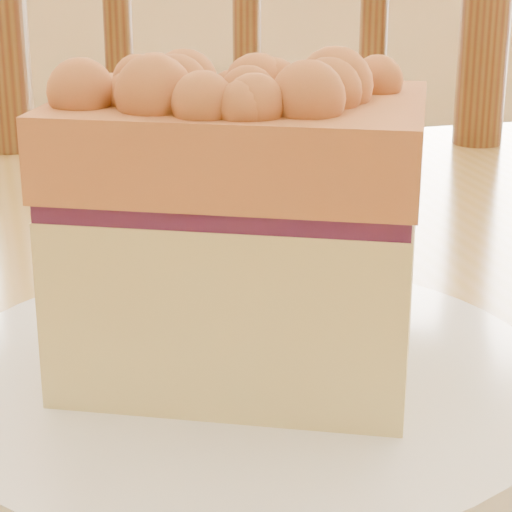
{
  "coord_description": "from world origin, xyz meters",
  "views": [
    {
      "loc": [
        0.01,
        -0.32,
        0.93
      ],
      "look_at": [
        -0.05,
        0.05,
        0.8
      ],
      "focal_mm": 70.0,
      "sensor_mm": 36.0,
      "label": 1
    }
  ],
  "objects": [
    {
      "name": "cafe_chair_main",
      "position": [
        -0.17,
        0.63,
        0.52
      ],
      "size": [
        0.56,
        0.56,
        1.04
      ],
      "rotation": [
        0.0,
        0.0,
        3.37
      ],
      "color": "brown",
      "rests_on": "ground"
    },
    {
      "name": "cake_slice",
      "position": [
        -0.05,
        0.02,
        0.83
      ],
      "size": [
        0.13,
        0.09,
        0.12
      ],
      "rotation": [
        0.0,
        0.0,
        -0.01
      ],
      "color": "#EBCE85",
      "rests_on": "plate"
    },
    {
      "name": "plate",
      "position": [
        -0.05,
        0.02,
        0.76
      ],
      "size": [
        0.23,
        0.23,
        0.02
      ],
      "color": "white",
      "rests_on": "cafe_table_main"
    }
  ]
}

